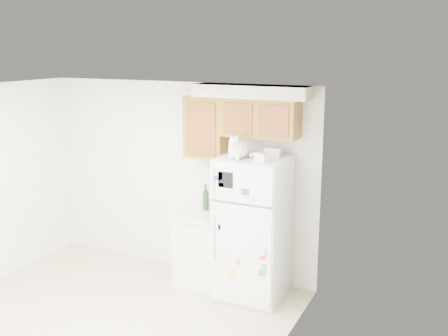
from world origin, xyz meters
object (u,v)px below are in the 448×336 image
Objects in this scene: cat at (238,149)px; bottle_green at (206,197)px; refrigerator at (253,228)px; base_counter at (204,247)px; storage_box_back at (273,152)px; bottle_amber at (215,199)px; storage_box_front at (262,157)px.

bottle_green is at bearing 151.12° from cat.
base_counter is at bearing 173.91° from refrigerator.
storage_box_back reaches higher than refrigerator.
bottle_green is at bearing 165.29° from refrigerator.
cat reaches higher than refrigerator.
storage_box_back is at bearing -1.56° from bottle_amber.
refrigerator is at bearing 43.16° from cat.
storage_box_front is 1.05m from bottle_amber.
bottle_green is at bearing 170.97° from bottle_amber.
bottle_green is at bearing -178.88° from storage_box_front.
cat is at bearing -161.63° from storage_box_front.
bottle_green is at bearing 104.90° from base_counter.
cat is 0.43m from storage_box_back.
bottle_green is (-0.58, 0.32, -0.72)m from cat.
refrigerator is 0.79m from base_counter.
storage_box_front is (-0.02, -0.30, -0.01)m from storage_box_back.
refrigerator is 0.93m from storage_box_back.
cat is 1.21× the size of bottle_green.
refrigerator is at bearing -16.01° from bottle_amber.
storage_box_back is at bearing 40.81° from cat.
refrigerator is 5.27× the size of bottle_amber.
base_counter is 0.63m from bottle_amber.
storage_box_back is at bearing 4.78° from base_counter.
storage_box_front is (0.16, -0.15, 0.89)m from refrigerator.
bottle_green is (-0.88, 0.34, -0.66)m from storage_box_front.
bottle_amber is at bearing 163.99° from refrigerator.
storage_box_front is (0.30, -0.02, -0.06)m from cat.
base_counter is at bearing -172.57° from storage_box_front.
bottle_amber is (0.11, 0.09, 0.62)m from base_counter.
storage_box_front is (0.85, -0.23, 1.28)m from base_counter.
cat reaches higher than storage_box_back.
cat is at bearing -28.88° from bottle_green.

